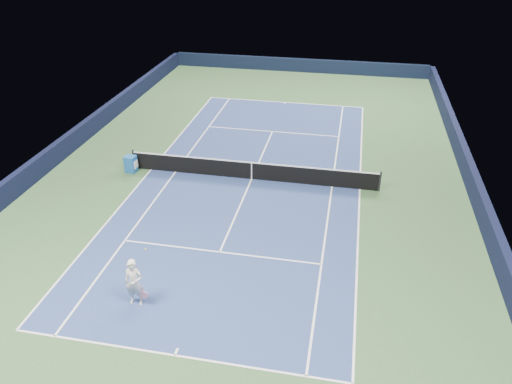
# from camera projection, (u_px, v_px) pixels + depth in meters

# --- Properties ---
(ground) EXTENTS (40.00, 40.00, 0.00)m
(ground) POSITION_uv_depth(u_px,v_px,m) (252.00, 179.00, 25.67)
(ground) COLOR #31512C
(ground) RESTS_ON ground
(wall_far) EXTENTS (22.00, 0.35, 1.10)m
(wall_far) POSITION_uv_depth(u_px,v_px,m) (299.00, 65.00, 42.29)
(wall_far) COLOR black
(wall_far) RESTS_ON ground
(wall_right) EXTENTS (0.35, 40.00, 1.10)m
(wall_right) POSITION_uv_depth(u_px,v_px,m) (476.00, 190.00, 23.56)
(wall_right) COLOR black
(wall_right) RESTS_ON ground
(wall_left) EXTENTS (0.35, 40.00, 1.10)m
(wall_left) POSITION_uv_depth(u_px,v_px,m) (58.00, 152.00, 27.23)
(wall_left) COLOR black
(wall_left) RESTS_ON ground
(court_surface) EXTENTS (10.97, 23.77, 0.01)m
(court_surface) POSITION_uv_depth(u_px,v_px,m) (252.00, 179.00, 25.66)
(court_surface) COLOR navy
(court_surface) RESTS_ON ground
(baseline_far) EXTENTS (10.97, 0.08, 0.00)m
(baseline_far) POSITION_uv_depth(u_px,v_px,m) (285.00, 102.00, 35.79)
(baseline_far) COLOR white
(baseline_far) RESTS_ON ground
(baseline_near) EXTENTS (10.97, 0.08, 0.00)m
(baseline_near) POSITION_uv_depth(u_px,v_px,m) (175.00, 355.00, 15.53)
(baseline_near) COLOR white
(baseline_near) RESTS_ON ground
(sideline_doubles_right) EXTENTS (0.08, 23.77, 0.00)m
(sideline_doubles_right) POSITION_uv_depth(u_px,v_px,m) (360.00, 189.00, 24.73)
(sideline_doubles_right) COLOR white
(sideline_doubles_right) RESTS_ON ground
(sideline_doubles_left) EXTENTS (0.08, 23.77, 0.00)m
(sideline_doubles_left) POSITION_uv_depth(u_px,v_px,m) (151.00, 169.00, 26.59)
(sideline_doubles_left) COLOR white
(sideline_doubles_left) RESTS_ON ground
(sideline_singles_right) EXTENTS (0.08, 23.77, 0.00)m
(sideline_singles_right) POSITION_uv_depth(u_px,v_px,m) (332.00, 186.00, 24.97)
(sideline_singles_right) COLOR white
(sideline_singles_right) RESTS_ON ground
(sideline_singles_left) EXTENTS (0.08, 23.77, 0.00)m
(sideline_singles_left) POSITION_uv_depth(u_px,v_px,m) (176.00, 172.00, 26.36)
(sideline_singles_left) COLOR white
(sideline_singles_left) RESTS_ON ground
(service_line_far) EXTENTS (8.23, 0.08, 0.00)m
(service_line_far) POSITION_uv_depth(u_px,v_px,m) (272.00, 131.00, 31.11)
(service_line_far) COLOR white
(service_line_far) RESTS_ON ground
(service_line_near) EXTENTS (8.23, 0.08, 0.00)m
(service_line_near) POSITION_uv_depth(u_px,v_px,m) (220.00, 252.00, 20.21)
(service_line_near) COLOR white
(service_line_near) RESTS_ON ground
(center_service_line) EXTENTS (0.08, 12.80, 0.00)m
(center_service_line) POSITION_uv_depth(u_px,v_px,m) (252.00, 179.00, 25.66)
(center_service_line) COLOR white
(center_service_line) RESTS_ON ground
(center_mark_far) EXTENTS (0.08, 0.30, 0.00)m
(center_mark_far) POSITION_uv_depth(u_px,v_px,m) (285.00, 103.00, 35.66)
(center_mark_far) COLOR white
(center_mark_far) RESTS_ON ground
(center_mark_near) EXTENTS (0.08, 0.30, 0.00)m
(center_mark_near) POSITION_uv_depth(u_px,v_px,m) (176.00, 352.00, 15.66)
(center_mark_near) COLOR white
(center_mark_near) RESTS_ON ground
(tennis_net) EXTENTS (12.90, 0.10, 1.07)m
(tennis_net) POSITION_uv_depth(u_px,v_px,m) (252.00, 170.00, 25.42)
(tennis_net) COLOR black
(tennis_net) RESTS_ON ground
(sponsor_cube) EXTENTS (0.62, 0.56, 0.90)m
(sponsor_cube) POSITION_uv_depth(u_px,v_px,m) (131.00, 164.00, 26.17)
(sponsor_cube) COLOR #1B56A5
(sponsor_cube) RESTS_ON ground
(tennis_player) EXTENTS (0.82, 1.27, 1.83)m
(tennis_player) POSITION_uv_depth(u_px,v_px,m) (134.00, 283.00, 17.16)
(tennis_player) COLOR silver
(tennis_player) RESTS_ON ground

